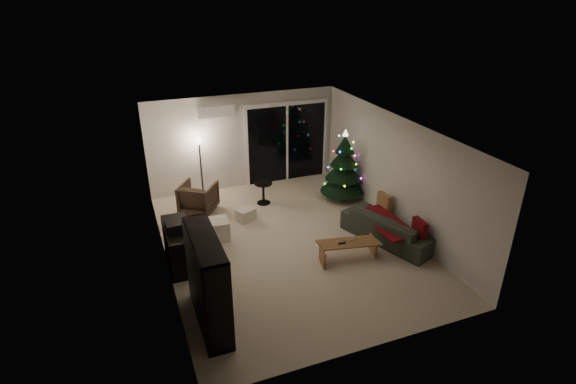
% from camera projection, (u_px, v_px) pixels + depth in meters
% --- Properties ---
extents(room, '(6.50, 7.51, 2.60)m').
position_uv_depth(room, '(284.00, 171.00, 10.50)').
color(room, beige).
rests_on(room, ground).
extents(bookshelf, '(0.53, 1.60, 1.57)m').
position_uv_depth(bookshelf, '(195.00, 284.00, 6.93)').
color(bookshelf, black).
rests_on(bookshelf, floor).
extents(media_cabinet, '(0.48, 1.27, 0.79)m').
position_uv_depth(media_cabinet, '(179.00, 246.00, 8.68)').
color(media_cabinet, black).
rests_on(media_cabinet, floor).
extents(stereo, '(0.40, 0.47, 0.17)m').
position_uv_depth(stereo, '(176.00, 224.00, 8.47)').
color(stereo, black).
rests_on(stereo, media_cabinet).
extents(armchair, '(1.09, 1.10, 0.73)m').
position_uv_depth(armchair, '(198.00, 198.00, 10.70)').
color(armchair, '#443025').
rests_on(armchair, floor).
extents(ottoman, '(0.50, 0.50, 0.43)m').
position_uv_depth(ottoman, '(217.00, 229.00, 9.63)').
color(ottoman, white).
rests_on(ottoman, floor).
extents(cardboard_box_a, '(0.48, 0.42, 0.29)m').
position_uv_depth(cardboard_box_a, '(202.00, 248.00, 9.07)').
color(cardboard_box_a, silver).
rests_on(cardboard_box_a, floor).
extents(cardboard_box_b, '(0.49, 0.44, 0.28)m').
position_uv_depth(cardboard_box_b, '(246.00, 215.00, 10.39)').
color(cardboard_box_b, silver).
rests_on(cardboard_box_b, floor).
extents(side_table, '(0.51, 0.51, 0.55)m').
position_uv_depth(side_table, '(263.00, 193.00, 11.14)').
color(side_table, black).
rests_on(side_table, floor).
extents(floor_lamp, '(0.25, 0.25, 1.55)m').
position_uv_depth(floor_lamp, '(201.00, 169.00, 11.25)').
color(floor_lamp, black).
rests_on(floor_lamp, floor).
extents(sofa, '(1.48, 2.24, 0.61)m').
position_uv_depth(sofa, '(390.00, 227.00, 9.52)').
color(sofa, '#373E32').
rests_on(sofa, floor).
extents(sofa_throw, '(0.65, 1.50, 0.05)m').
position_uv_depth(sofa_throw, '(386.00, 222.00, 9.43)').
color(sofa_throw, '#610F0D').
rests_on(sofa_throw, sofa).
extents(cushion_a, '(0.15, 0.41, 0.40)m').
position_uv_depth(cushion_a, '(384.00, 202.00, 10.05)').
color(cushion_a, '#9E6E47').
rests_on(cushion_a, sofa).
extents(cushion_b, '(0.15, 0.41, 0.40)m').
position_uv_depth(cushion_b, '(419.00, 229.00, 8.95)').
color(cushion_b, '#610F0D').
rests_on(cushion_b, sofa).
extents(coffee_table, '(1.25, 0.64, 0.38)m').
position_uv_depth(coffee_table, '(348.00, 250.00, 8.91)').
color(coffee_table, brown).
rests_on(coffee_table, floor).
extents(remote_a, '(0.15, 0.04, 0.02)m').
position_uv_depth(remote_a, '(342.00, 243.00, 8.78)').
color(remote_a, black).
rests_on(remote_a, coffee_table).
extents(remote_b, '(0.14, 0.08, 0.02)m').
position_uv_depth(remote_b, '(352.00, 239.00, 8.90)').
color(remote_b, slate).
rests_on(remote_b, coffee_table).
extents(christmas_tree, '(1.50, 1.50, 1.83)m').
position_uv_depth(christmas_tree, '(344.00, 165.00, 11.12)').
color(christmas_tree, black).
rests_on(christmas_tree, floor).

